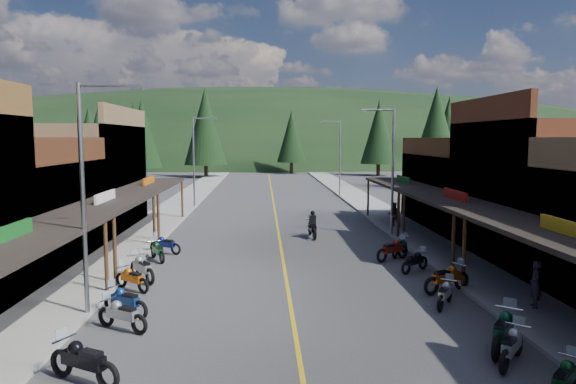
{
  "coord_description": "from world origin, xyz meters",
  "views": [
    {
      "loc": [
        -0.99,
        -23.58,
        6.16
      ],
      "look_at": [
        0.48,
        6.48,
        3.0
      ],
      "focal_mm": 32.0,
      "sensor_mm": 36.0,
      "label": 1
    }
  ],
  "objects": [
    {
      "name": "bike_west_5",
      "position": [
        -5.8,
        -6.01,
        0.59
      ],
      "size": [
        2.08,
        1.7,
        1.17
      ],
      "primitive_type": null,
      "rotation": [
        0.0,
        0.0,
        0.98
      ],
      "color": "navy",
      "rests_on": "ground"
    },
    {
      "name": "shop_west_3",
      "position": [
        -13.78,
        11.3,
        3.52
      ],
      "size": [
        10.9,
        10.2,
        8.2
      ],
      "color": "brown",
      "rests_on": "ground"
    },
    {
      "name": "pine_4",
      "position": [
        18.0,
        60.0,
        7.24
      ],
      "size": [
        5.88,
        5.88,
        12.5
      ],
      "color": "black",
      "rests_on": "ground"
    },
    {
      "name": "pine_10",
      "position": [
        -18.0,
        50.0,
        6.78
      ],
      "size": [
        5.38,
        5.38,
        11.6
      ],
      "color": "black",
      "rests_on": "ground"
    },
    {
      "name": "ground",
      "position": [
        0.0,
        0.0,
        0.0
      ],
      "size": [
        220.0,
        220.0,
        0.0
      ],
      "primitive_type": "plane",
      "color": "#38383A",
      "rests_on": "ground"
    },
    {
      "name": "rider_on_bike",
      "position": [
        2.05,
        7.73,
        0.7
      ],
      "size": [
        0.93,
        2.34,
        1.74
      ],
      "rotation": [
        0.0,
        0.0,
        0.07
      ],
      "color": "black",
      "rests_on": "ground"
    },
    {
      "name": "pine_3",
      "position": [
        4.0,
        66.0,
        6.48
      ],
      "size": [
        5.04,
        5.04,
        11.0
      ],
      "color": "black",
      "rests_on": "ground"
    },
    {
      "name": "bike_east_8",
      "position": [
        5.53,
        1.57,
        0.63
      ],
      "size": [
        2.23,
        1.85,
        1.26
      ],
      "primitive_type": null,
      "rotation": [
        0.0,
        0.0,
        -0.97
      ],
      "color": "maroon",
      "rests_on": "ground"
    },
    {
      "name": "bike_west_6",
      "position": [
        -6.32,
        -3.03,
        0.56
      ],
      "size": [
        1.94,
        1.72,
        1.11
      ],
      "primitive_type": null,
      "rotation": [
        0.0,
        0.0,
        0.91
      ],
      "color": "#C8580E",
      "rests_on": "ground"
    },
    {
      "name": "centerline",
      "position": [
        0.0,
        20.0,
        0.01
      ],
      "size": [
        0.15,
        90.0,
        0.01
      ],
      "primitive_type": "cube",
      "color": "gold",
      "rests_on": "ground"
    },
    {
      "name": "bike_west_9",
      "position": [
        -6.24,
        3.67,
        0.55
      ],
      "size": [
        2.01,
        1.45,
        1.1
      ],
      "primitive_type": null,
      "rotation": [
        0.0,
        0.0,
        1.1
      ],
      "color": "navy",
      "rests_on": "ground"
    },
    {
      "name": "pedestrian_east_b",
      "position": [
        7.95,
        10.77,
        0.98
      ],
      "size": [
        0.87,
        0.58,
        1.66
      ],
      "primitive_type": "imported",
      "rotation": [
        0.0,
        0.0,
        3.29
      ],
      "color": "#4B382F",
      "rests_on": "sidewalk_east"
    },
    {
      "name": "streetlight_2",
      "position": [
        6.95,
        8.0,
        4.46
      ],
      "size": [
        2.16,
        0.18,
        8.0
      ],
      "color": "gray",
      "rests_on": "ground"
    },
    {
      "name": "bike_west_3",
      "position": [
        -5.52,
        -10.99,
        0.65
      ],
      "size": [
        2.35,
        1.77,
        1.3
      ],
      "primitive_type": null,
      "rotation": [
        0.0,
        0.0,
        1.06
      ],
      "color": "black",
      "rests_on": "ground"
    },
    {
      "name": "pine_8",
      "position": [
        -22.0,
        40.0,
        5.98
      ],
      "size": [
        4.48,
        4.48,
        10.0
      ],
      "color": "black",
      "rests_on": "ground"
    },
    {
      "name": "pine_11",
      "position": [
        20.0,
        38.0,
        7.19
      ],
      "size": [
        5.82,
        5.82,
        12.4
      ],
      "color": "black",
      "rests_on": "ground"
    },
    {
      "name": "bike_east_6",
      "position": [
        6.34,
        -3.89,
        0.65
      ],
      "size": [
        2.39,
        1.65,
        1.3
      ],
      "primitive_type": null,
      "rotation": [
        0.0,
        0.0,
        -1.13
      ],
      "color": "#9D400B",
      "rests_on": "ground"
    },
    {
      "name": "bike_east_9",
      "position": [
        6.18,
        2.59,
        0.56
      ],
      "size": [
        1.66,
        1.97,
        1.12
      ],
      "primitive_type": null,
      "rotation": [
        0.0,
        0.0,
        -0.62
      ],
      "color": "#0E472B",
      "rests_on": "ground"
    },
    {
      "name": "pine_1",
      "position": [
        -24.0,
        70.0,
        7.24
      ],
      "size": [
        5.88,
        5.88,
        12.5
      ],
      "color": "black",
      "rests_on": "ground"
    },
    {
      "name": "bike_east_5",
      "position": [
        5.66,
        -5.59,
        0.53
      ],
      "size": [
        1.55,
        1.9,
        1.07
      ],
      "primitive_type": null,
      "rotation": [
        0.0,
        0.0,
        -0.58
      ],
      "color": "#A2A1A6",
      "rests_on": "ground"
    },
    {
      "name": "bike_east_3",
      "position": [
        5.75,
        -10.46,
        0.58
      ],
      "size": [
        1.83,
        1.99,
        1.16
      ],
      "primitive_type": null,
      "rotation": [
        0.0,
        0.0,
        -0.7
      ],
      "color": "gray",
      "rests_on": "ground"
    },
    {
      "name": "bike_east_7",
      "position": [
        5.99,
        -0.7,
        0.55
      ],
      "size": [
        1.89,
        1.71,
        1.1
      ],
      "primitive_type": null,
      "rotation": [
        0.0,
        0.0,
        -0.89
      ],
      "color": "black",
      "rests_on": "ground"
    },
    {
      "name": "bike_east_4",
      "position": [
        5.95,
        -9.55,
        0.67
      ],
      "size": [
        2.04,
        2.34,
        1.34
      ],
      "primitive_type": null,
      "rotation": [
        0.0,
        0.0,
        -0.65
      ],
      "color": "#0B3B21",
      "rests_on": "ground"
    },
    {
      "name": "sidewalk_west",
      "position": [
        -8.7,
        20.0,
        0.07
      ],
      "size": [
        3.4,
        94.0,
        0.15
      ],
      "primitive_type": "cube",
      "color": "gray",
      "rests_on": "ground"
    },
    {
      "name": "shop_east_2",
      "position": [
        13.78,
        1.7,
        3.52
      ],
      "size": [
        10.9,
        9.0,
        8.2
      ],
      "color": "#562B19",
      "rests_on": "ground"
    },
    {
      "name": "ridge_hill",
      "position": [
        0.0,
        135.0,
        0.0
      ],
      "size": [
        310.0,
        140.0,
        60.0
      ],
      "primitive_type": "ellipsoid",
      "color": "black",
      "rests_on": "ground"
    },
    {
      "name": "bike_east_2",
      "position": [
        6.07,
        -12.38,
        0.55
      ],
      "size": [
        1.83,
        1.79,
        1.1
      ],
      "primitive_type": null,
      "rotation": [
        0.0,
        0.0,
        -0.81
      ],
      "color": "#0B3915",
      "rests_on": "ground"
    },
    {
      "name": "streetlight_3",
      "position": [
        6.95,
        30.0,
        4.46
      ],
      "size": [
        2.16,
        0.18,
        8.0
      ],
      "color": "gray",
      "rests_on": "ground"
    },
    {
      "name": "streetlight_0",
      "position": [
        -6.95,
        -6.0,
        4.46
      ],
      "size": [
        2.16,
        0.18,
        8.0
      ],
      "color": "gray",
      "rests_on": "ground"
    },
    {
      "name": "pine_9",
      "position": [
        24.0,
        45.0,
        6.38
      ],
      "size": [
        4.93,
        4.93,
        10.8
      ],
      "color": "black",
      "rests_on": "ground"
    },
    {
      "name": "pine_6",
      "position": [
        46.0,
        64.0,
        6.48
      ],
      "size": [
        5.04,
        5.04,
        11.0
      ],
      "color": "black",
      "rests_on": "ground"
    },
    {
      "name": "bike_west_4",
      "position": [
        -5.53,
        -7.4,
        0.58
      ],
      "size": [
        2.09,
        1.63,
        1.16
      ],
      "primitive_type": null,
      "rotation": [
        0.0,
        0.0,
        1.03
      ],
      "color": "gray",
      "rests_on": "ground"
    },
    {
      "name": "pine_2",
      "position": [
        -10.0,
        58.0,
        7.99
      ],
      "size": [
        6.72,
        6.72,
        14.0
      ],
      "color": "black",
      "rests_on": "ground"
    },
    {
      "name": "shop_east_3",
      "position": [
        13.75,
        11.3,
        2.53
      ],
      "size": [
        10.9,
        10.2,
        6.2
      ],
      "color": "#4C2D16",
      "rests_on": "ground"
    },
    {
      "name": "pine_7",
      "position": [
        -32.0,
        76.0,
        7.24
      ],
      "size": [
        5.88,
        5.88,
        12.5
      ],
      "color": "black",
      "rests_on": "ground"
    },
    {
      "name": "pine_0",
      "position": [
        -40.0,
        62.0,
        6.48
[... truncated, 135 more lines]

